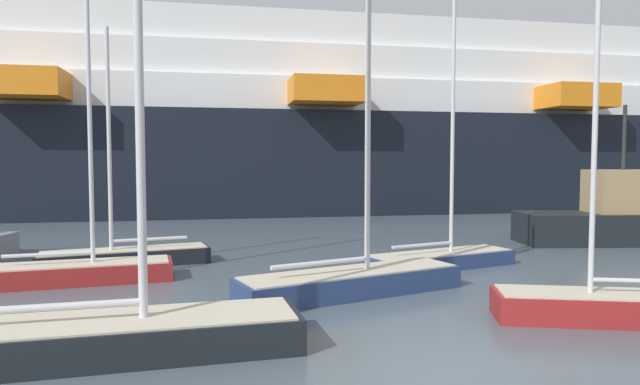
{
  "coord_description": "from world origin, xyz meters",
  "views": [
    {
      "loc": [
        -3.65,
        -8.83,
        3.84
      ],
      "look_at": [
        0.0,
        13.52,
        2.51
      ],
      "focal_mm": 30.78,
      "sensor_mm": 36.0,
      "label": 1
    }
  ],
  "objects_px": {
    "sailboat_1": "(441,254)",
    "sailboat_5": "(125,254)",
    "fishing_boat_1": "(615,218)",
    "sailboat_0": "(352,277)",
    "sailboat_4": "(608,302)",
    "cruise_ship": "(300,127)",
    "sailboat_2": "(78,267)",
    "sailboat_6": "(113,324)"
  },
  "relations": [
    {
      "from": "sailboat_2",
      "to": "sailboat_4",
      "type": "height_order",
      "value": "sailboat_2"
    },
    {
      "from": "sailboat_2",
      "to": "sailboat_1",
      "type": "bearing_deg",
      "value": -5.95
    },
    {
      "from": "sailboat_2",
      "to": "cruise_ship",
      "type": "relative_size",
      "value": 0.08
    },
    {
      "from": "sailboat_2",
      "to": "sailboat_5",
      "type": "bearing_deg",
      "value": 62.22
    },
    {
      "from": "sailboat_0",
      "to": "sailboat_2",
      "type": "bearing_deg",
      "value": 141.78
    },
    {
      "from": "sailboat_5",
      "to": "fishing_boat_1",
      "type": "height_order",
      "value": "sailboat_5"
    },
    {
      "from": "sailboat_0",
      "to": "cruise_ship",
      "type": "bearing_deg",
      "value": 66.47
    },
    {
      "from": "sailboat_2",
      "to": "sailboat_6",
      "type": "xyz_separation_m",
      "value": [
        2.45,
        -6.94,
        0.14
      ]
    },
    {
      "from": "sailboat_2",
      "to": "sailboat_6",
      "type": "height_order",
      "value": "sailboat_6"
    },
    {
      "from": "sailboat_1",
      "to": "sailboat_5",
      "type": "relative_size",
      "value": 1.21
    },
    {
      "from": "sailboat_2",
      "to": "sailboat_5",
      "type": "relative_size",
      "value": 1.3
    },
    {
      "from": "sailboat_5",
      "to": "sailboat_2",
      "type": "bearing_deg",
      "value": 57.43
    },
    {
      "from": "sailboat_0",
      "to": "sailboat_6",
      "type": "height_order",
      "value": "sailboat_6"
    },
    {
      "from": "fishing_boat_1",
      "to": "sailboat_5",
      "type": "bearing_deg",
      "value": -167.06
    },
    {
      "from": "sailboat_1",
      "to": "fishing_boat_1",
      "type": "height_order",
      "value": "sailboat_1"
    },
    {
      "from": "sailboat_1",
      "to": "sailboat_2",
      "type": "distance_m",
      "value": 12.19
    },
    {
      "from": "sailboat_4",
      "to": "cruise_ship",
      "type": "bearing_deg",
      "value": -68.48
    },
    {
      "from": "sailboat_1",
      "to": "sailboat_5",
      "type": "distance_m",
      "value": 11.45
    },
    {
      "from": "fishing_boat_1",
      "to": "cruise_ship",
      "type": "bearing_deg",
      "value": 124.83
    },
    {
      "from": "sailboat_0",
      "to": "sailboat_5",
      "type": "xyz_separation_m",
      "value": [
        -7.21,
        5.49,
        -0.06
      ]
    },
    {
      "from": "sailboat_4",
      "to": "sailboat_1",
      "type": "bearing_deg",
      "value": -62.14
    },
    {
      "from": "sailboat_4",
      "to": "sailboat_0",
      "type": "bearing_deg",
      "value": -17.03
    },
    {
      "from": "sailboat_4",
      "to": "sailboat_6",
      "type": "bearing_deg",
      "value": 19.01
    },
    {
      "from": "sailboat_1",
      "to": "cruise_ship",
      "type": "distance_m",
      "value": 27.72
    },
    {
      "from": "sailboat_5",
      "to": "cruise_ship",
      "type": "xyz_separation_m",
      "value": [
        9.58,
        24.83,
        6.17
      ]
    },
    {
      "from": "sailboat_4",
      "to": "sailboat_6",
      "type": "height_order",
      "value": "sailboat_6"
    },
    {
      "from": "sailboat_1",
      "to": "sailboat_2",
      "type": "relative_size",
      "value": 0.93
    },
    {
      "from": "sailboat_0",
      "to": "fishing_boat_1",
      "type": "xyz_separation_m",
      "value": [
        14.13,
        7.49,
        0.68
      ]
    },
    {
      "from": "fishing_boat_1",
      "to": "sailboat_0",
      "type": "bearing_deg",
      "value": -144.49
    },
    {
      "from": "sailboat_1",
      "to": "fishing_boat_1",
      "type": "bearing_deg",
      "value": 5.12
    },
    {
      "from": "sailboat_4",
      "to": "cruise_ship",
      "type": "xyz_separation_m",
      "value": [
        -3.07,
        33.91,
        6.14
      ]
    },
    {
      "from": "sailboat_1",
      "to": "sailboat_5",
      "type": "xyz_separation_m",
      "value": [
        -11.24,
        2.15,
        -0.03
      ]
    },
    {
      "from": "sailboat_1",
      "to": "sailboat_6",
      "type": "relative_size",
      "value": 0.73
    },
    {
      "from": "sailboat_1",
      "to": "sailboat_4",
      "type": "relative_size",
      "value": 1.12
    },
    {
      "from": "sailboat_0",
      "to": "cruise_ship",
      "type": "xyz_separation_m",
      "value": [
        2.38,
        30.32,
        6.11
      ]
    },
    {
      "from": "sailboat_1",
      "to": "fishing_boat_1",
      "type": "xyz_separation_m",
      "value": [
        10.1,
        4.15,
        0.71
      ]
    },
    {
      "from": "sailboat_6",
      "to": "cruise_ship",
      "type": "xyz_separation_m",
      "value": [
        8.07,
        34.43,
        5.96
      ]
    },
    {
      "from": "fishing_boat_1",
      "to": "sailboat_4",
      "type": "bearing_deg",
      "value": -120.5
    },
    {
      "from": "sailboat_4",
      "to": "fishing_boat_1",
      "type": "relative_size",
      "value": 1.05
    },
    {
      "from": "sailboat_0",
      "to": "sailboat_6",
      "type": "xyz_separation_m",
      "value": [
        -5.7,
        -4.11,
        0.15
      ]
    },
    {
      "from": "sailboat_2",
      "to": "cruise_ship",
      "type": "distance_m",
      "value": 30.06
    },
    {
      "from": "cruise_ship",
      "to": "sailboat_1",
      "type": "bearing_deg",
      "value": -88.04
    }
  ]
}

